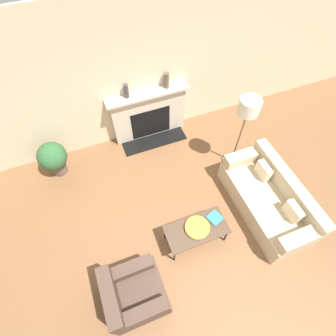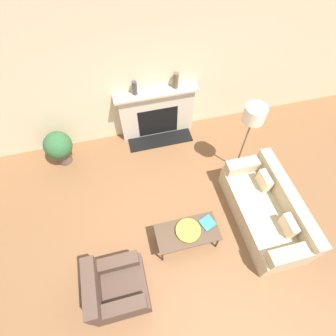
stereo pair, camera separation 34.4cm
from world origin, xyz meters
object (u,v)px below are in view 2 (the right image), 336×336
object	(u,v)px
fireplace	(157,114)
potted_plant	(59,147)
couch	(266,210)
book	(207,223)
floor_lamp	(252,122)
mantel_vase_center_left	(176,81)
coffee_table	(187,233)
armchair_near	(116,288)
bowl	(188,230)
mantel_vase_left	(135,88)

from	to	relation	value
fireplace	potted_plant	xyz separation A→B (m)	(-2.05, -0.33, -0.09)
couch	book	size ratio (longest dim) A/B	6.80
couch	floor_lamp	size ratio (longest dim) A/B	1.16
book	couch	bearing A→B (deg)	-18.92
fireplace	mantel_vase_center_left	size ratio (longest dim) A/B	5.22
potted_plant	coffee_table	bearing A→B (deg)	-49.42
fireplace	armchair_near	bearing A→B (deg)	-113.15
bowl	book	bearing A→B (deg)	9.10
mantel_vase_left	potted_plant	world-z (taller)	mantel_vase_left
armchair_near	floor_lamp	world-z (taller)	floor_lamp
coffee_table	mantel_vase_center_left	bearing A→B (deg)	79.20
couch	potted_plant	xyz separation A→B (m)	(-3.40, 2.20, 0.15)
mantel_vase_left	coffee_table	bearing A→B (deg)	-83.56
book	coffee_table	bearing A→B (deg)	170.46
fireplace	book	xyz separation A→B (m)	(0.26, -2.54, -0.12)
mantel_vase_left	bowl	bearing A→B (deg)	-83.26
couch	mantel_vase_center_left	size ratio (longest dim) A/B	5.89
fireplace	bowl	size ratio (longest dim) A/B	4.22
floor_lamp	potted_plant	world-z (taller)	floor_lamp
bowl	book	distance (m)	0.35
floor_lamp	coffee_table	bearing A→B (deg)	-138.94
armchair_near	mantel_vase_left	distance (m)	3.42
book	floor_lamp	world-z (taller)	floor_lamp
mantel_vase_left	floor_lamp	bearing A→B (deg)	-38.69
coffee_table	bowl	size ratio (longest dim) A/B	2.55
fireplace	potted_plant	distance (m)	2.08
floor_lamp	couch	bearing A→B (deg)	-88.80
bowl	mantel_vase_center_left	distance (m)	2.78
book	potted_plant	distance (m)	3.20
couch	mantel_vase_left	bearing A→B (deg)	-145.49
coffee_table	potted_plant	bearing A→B (deg)	130.58
fireplace	couch	bearing A→B (deg)	-61.88
book	floor_lamp	size ratio (longest dim) A/B	0.17
couch	bowl	world-z (taller)	couch
fireplace	armchair_near	size ratio (longest dim) A/B	2.06
mantel_vase_left	armchair_near	bearing A→B (deg)	-106.66
armchair_near	floor_lamp	distance (m)	3.34
armchair_near	bowl	world-z (taller)	armchair_near
fireplace	mantel_vase_center_left	distance (m)	0.84
fireplace	couch	size ratio (longest dim) A/B	0.89
coffee_table	mantel_vase_left	world-z (taller)	mantel_vase_left
fireplace	armchair_near	xyz separation A→B (m)	(-1.34, -3.13, -0.24)
armchair_near	mantel_vase_center_left	xyz separation A→B (m)	(1.73, 3.14, 0.98)
couch	armchair_near	bearing A→B (deg)	-77.33
bowl	mantel_vase_center_left	size ratio (longest dim) A/B	1.24
couch	coffee_table	world-z (taller)	couch
coffee_table	floor_lamp	world-z (taller)	floor_lamp
mantel_vase_left	potted_plant	distance (m)	1.88
fireplace	couch	distance (m)	2.87
floor_lamp	mantel_vase_left	size ratio (longest dim) A/B	5.82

